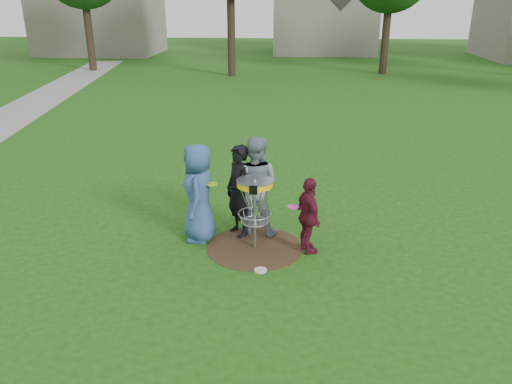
# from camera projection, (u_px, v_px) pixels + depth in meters

# --- Properties ---
(ground) EXTENTS (100.00, 100.00, 0.00)m
(ground) POSITION_uv_depth(u_px,v_px,m) (255.00, 247.00, 9.33)
(ground) COLOR #19470F
(ground) RESTS_ON ground
(dirt_patch) EXTENTS (1.80, 1.80, 0.01)m
(dirt_patch) POSITION_uv_depth(u_px,v_px,m) (255.00, 247.00, 9.33)
(dirt_patch) COLOR #47331E
(dirt_patch) RESTS_ON ground
(player_blue) EXTENTS (0.69, 0.98, 1.89)m
(player_blue) POSITION_uv_depth(u_px,v_px,m) (198.00, 193.00, 9.34)
(player_blue) COLOR #304F86
(player_blue) RESTS_ON ground
(player_black) EXTENTS (0.75, 0.79, 1.82)m
(player_black) POSITION_uv_depth(u_px,v_px,m) (239.00, 191.00, 9.54)
(player_black) COLOR black
(player_black) RESTS_ON ground
(player_grey) EXTENTS (1.06, 0.89, 1.96)m
(player_grey) POSITION_uv_depth(u_px,v_px,m) (255.00, 185.00, 9.61)
(player_grey) COLOR gray
(player_grey) RESTS_ON ground
(player_maroon) EXTENTS (0.64, 0.91, 1.43)m
(player_maroon) POSITION_uv_depth(u_px,v_px,m) (309.00, 216.00, 8.92)
(player_maroon) COLOR #5B1426
(player_maroon) RESTS_ON ground
(disc_on_grass) EXTENTS (0.22, 0.22, 0.02)m
(disc_on_grass) POSITION_uv_depth(u_px,v_px,m) (261.00, 270.00, 8.54)
(disc_on_grass) COLOR silver
(disc_on_grass) RESTS_ON ground
(disc_golf_basket) EXTENTS (0.66, 0.67, 1.38)m
(disc_golf_basket) POSITION_uv_depth(u_px,v_px,m) (255.00, 197.00, 8.96)
(disc_golf_basket) COLOR #9EA0A5
(disc_golf_basket) RESTS_ON ground
(held_discs) EXTENTS (1.73, 0.69, 0.34)m
(held_discs) POSITION_uv_depth(u_px,v_px,m) (251.00, 189.00, 9.14)
(held_discs) COLOR #7FCB16
(held_discs) RESTS_ON ground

